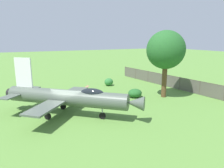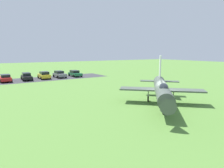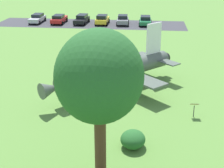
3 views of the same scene
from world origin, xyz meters
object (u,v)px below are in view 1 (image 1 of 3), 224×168
shrub_near_fence (109,82)px  shrub_by_tree (135,93)px  shade_tree (166,50)px  info_plaque (87,88)px  display_jet (70,97)px

shrub_near_fence → shrub_by_tree: size_ratio=0.77×
shade_tree → shrub_near_fence: shade_tree is taller
info_plaque → display_jet: bearing=58.1°
shrub_near_fence → shrub_by_tree: shrub_near_fence is taller
shrub_by_tree → info_plaque: (4.80, -4.07, 0.32)m
display_jet → shrub_by_tree: (-8.90, -2.52, -1.28)m
shrub_by_tree → display_jet: bearing=15.8°
shrub_near_fence → info_plaque: bearing=34.6°
shade_tree → shrub_near_fence: size_ratio=6.01×
display_jet → shade_tree: size_ratio=1.43×
shrub_near_fence → shrub_by_tree: 7.32m
display_jet → shade_tree: 12.89m
display_jet → shrub_near_fence: size_ratio=8.59×
shrub_by_tree → shrub_near_fence: bearing=-89.3°
shade_tree → shrub_by_tree: shade_tree is taller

